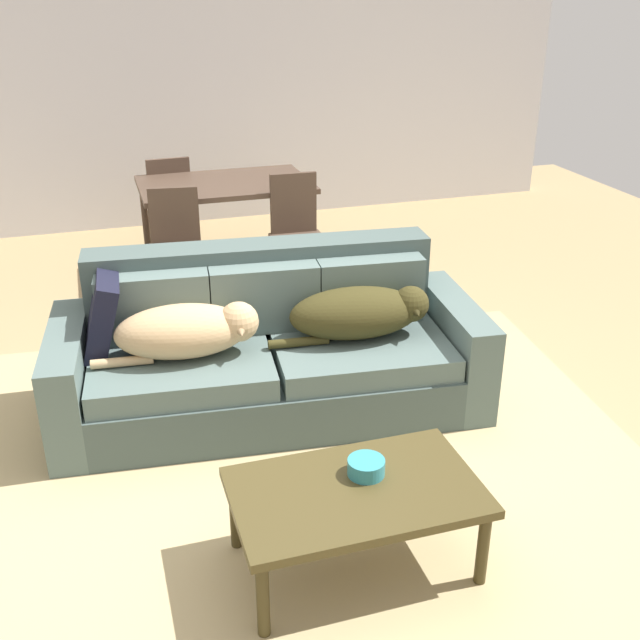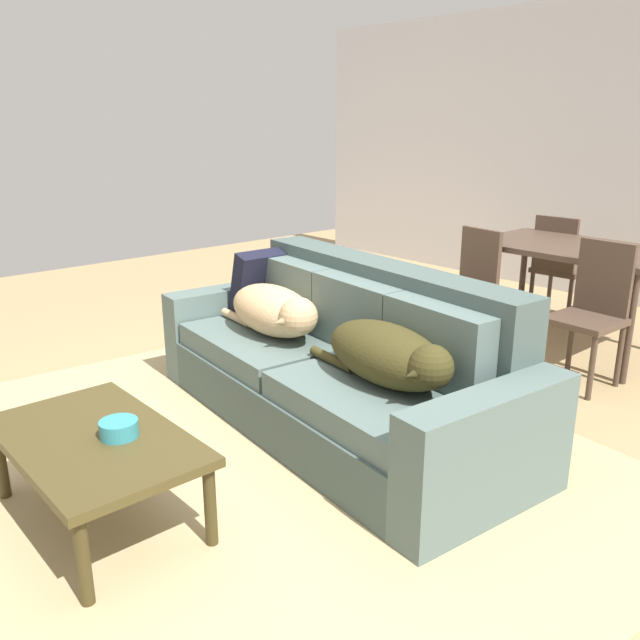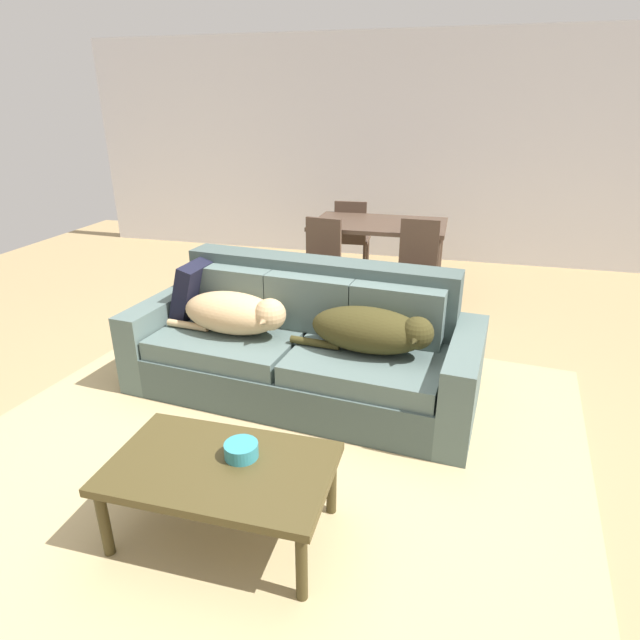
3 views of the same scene
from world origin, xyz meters
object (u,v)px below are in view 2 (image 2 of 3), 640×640
(dining_table, at_px, (574,255))
(dining_chair_far_left, at_px, (559,264))
(dog_on_left_cushion, at_px, (275,311))
(dining_chair_near_right, at_px, (592,308))
(dining_chair_near_left, at_px, (468,283))
(dog_on_right_cushion, at_px, (390,355))
(coffee_table, at_px, (95,446))
(throw_pillow_by_left_arm, at_px, (264,283))
(bowl_on_coffee_table, at_px, (119,429))
(couch, at_px, (342,367))

(dining_table, relative_size, dining_chair_far_left, 1.50)
(dog_on_left_cushion, bearing_deg, dining_chair_near_right, 63.52)
(dog_on_left_cushion, height_order, dining_chair_near_left, dining_chair_near_left)
(dog_on_right_cushion, height_order, dining_table, dining_table)
(coffee_table, xyz_separation_m, dining_table, (0.16, 3.56, 0.35))
(dining_chair_near_left, bearing_deg, dog_on_right_cushion, -57.25)
(throw_pillow_by_left_arm, height_order, coffee_table, throw_pillow_by_left_arm)
(bowl_on_coffee_table, distance_m, dining_chair_far_left, 4.04)
(couch, height_order, bowl_on_coffee_table, couch)
(couch, bearing_deg, dining_chair_near_left, 106.90)
(dog_on_right_cushion, xyz_separation_m, dining_chair_near_left, (-0.80, 1.72, -0.08))
(couch, height_order, dog_on_right_cushion, couch)
(dog_on_right_cushion, relative_size, dining_chair_far_left, 1.03)
(dog_on_left_cushion, bearing_deg, dining_table, 80.12)
(bowl_on_coffee_table, relative_size, dining_table, 0.12)
(bowl_on_coffee_table, bearing_deg, couch, 93.84)
(dining_table, relative_size, dining_chair_near_right, 1.47)
(dog_on_right_cushion, height_order, bowl_on_coffee_table, dog_on_right_cushion)
(dining_table, bearing_deg, dog_on_left_cushion, -105.59)
(dog_on_right_cushion, height_order, throw_pillow_by_left_arm, throw_pillow_by_left_arm)
(dog_on_left_cushion, height_order, dining_chair_far_left, dining_chair_far_left)
(dog_on_left_cushion, bearing_deg, throw_pillow_by_left_arm, 156.21)
(dining_chair_near_right, distance_m, dining_chair_far_left, 1.38)
(bowl_on_coffee_table, height_order, dining_chair_near_right, dining_chair_near_right)
(dog_on_left_cushion, relative_size, throw_pillow_by_left_arm, 2.06)
(couch, distance_m, dog_on_right_cushion, 0.58)
(couch, relative_size, dog_on_right_cushion, 2.66)
(bowl_on_coffee_table, xyz_separation_m, dining_chair_near_right, (0.53, 2.94, 0.07))
(bowl_on_coffee_table, bearing_deg, dining_chair_near_left, 97.82)
(dog_on_right_cushion, distance_m, dining_chair_near_right, 1.76)
(coffee_table, bearing_deg, dining_chair_near_left, 96.26)
(couch, distance_m, dining_table, 2.18)
(coffee_table, height_order, dining_chair_far_left, dining_chair_far_left)
(dining_table, distance_m, dining_chair_far_left, 0.70)
(bowl_on_coffee_table, relative_size, dining_chair_near_right, 0.17)
(dog_on_left_cushion, height_order, dog_on_right_cushion, same)
(throw_pillow_by_left_arm, distance_m, dining_table, 2.27)
(couch, distance_m, bowl_on_coffee_table, 1.35)
(throw_pillow_by_left_arm, bearing_deg, dining_chair_far_left, 75.40)
(dog_on_right_cushion, bearing_deg, dining_chair_near_left, 120.81)
(couch, height_order, dog_on_left_cushion, couch)
(dining_chair_near_left, bearing_deg, coffee_table, -76.09)
(dog_on_left_cushion, bearing_deg, dining_chair_near_left, 90.70)
(dog_on_left_cushion, xyz_separation_m, bowl_on_coffee_table, (0.54, -1.23, -0.14))
(dog_on_right_cushion, xyz_separation_m, dining_table, (-0.32, 2.30, 0.12))
(dog_on_right_cushion, distance_m, throw_pillow_by_left_arm, 1.42)
(dog_on_right_cushion, height_order, dining_chair_far_left, dining_chair_far_left)
(dining_chair_near_left, bearing_deg, dog_on_left_cushion, -87.35)
(dining_chair_near_left, bearing_deg, throw_pillow_by_left_arm, -104.54)
(throw_pillow_by_left_arm, bearing_deg, dog_on_left_cushion, -29.50)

